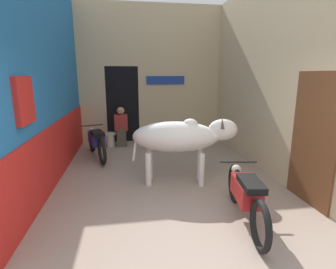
% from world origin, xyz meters
% --- Properties ---
extents(ground_plane, '(30.00, 30.00, 0.00)m').
position_xyz_m(ground_plane, '(0.00, 0.00, 0.00)').
color(ground_plane, gray).
extents(wall_left_shopfront, '(0.25, 5.51, 4.06)m').
position_xyz_m(wall_left_shopfront, '(-2.23, 2.75, 1.97)').
color(wall_left_shopfront, '#236BAD').
rests_on(wall_left_shopfront, ground_plane).
extents(wall_back_with_doorway, '(4.28, 0.93, 4.06)m').
position_xyz_m(wall_back_with_doorway, '(-0.30, 5.76, 1.73)').
color(wall_back_with_doorway, '#C6B289').
rests_on(wall_back_with_doorway, ground_plane).
extents(wall_right_with_door, '(0.22, 5.51, 4.06)m').
position_xyz_m(wall_right_with_door, '(2.23, 2.71, 2.01)').
color(wall_right_with_door, '#C6B289').
rests_on(wall_right_with_door, ground_plane).
extents(cow, '(2.01, 0.88, 1.30)m').
position_xyz_m(cow, '(0.25, 2.10, 0.90)').
color(cow, silver).
rests_on(cow, ground_plane).
extents(motorcycle_near, '(0.58, 1.84, 0.74)m').
position_xyz_m(motorcycle_near, '(0.86, 0.59, 0.42)').
color(motorcycle_near, black).
rests_on(motorcycle_near, ground_plane).
extents(motorcycle_far, '(0.74, 1.79, 0.76)m').
position_xyz_m(motorcycle_far, '(-1.53, 3.92, 0.43)').
color(motorcycle_far, black).
rests_on(motorcycle_far, ground_plane).
extents(shopkeeper_seated, '(0.37, 0.34, 1.13)m').
position_xyz_m(shopkeeper_seated, '(-0.93, 4.99, 0.60)').
color(shopkeeper_seated, brown).
rests_on(shopkeeper_seated, ground_plane).
extents(plastic_stool, '(0.36, 0.36, 0.39)m').
position_xyz_m(plastic_stool, '(-1.26, 4.97, 0.21)').
color(plastic_stool, beige).
rests_on(plastic_stool, ground_plane).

